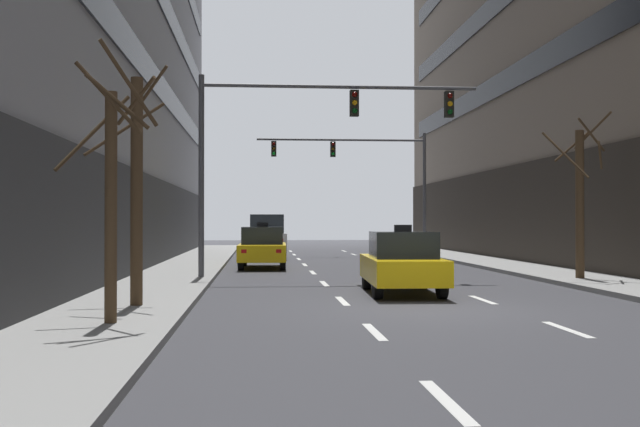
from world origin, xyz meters
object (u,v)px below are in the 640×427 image
at_px(street_tree_0, 136,185).
at_px(traffic_signal_1, 367,166).
at_px(car_driving_2, 267,236).
at_px(street_tree_2, 112,189).
at_px(traffic_signal_0, 299,130).
at_px(taxi_driving_1, 263,248).
at_px(street_tree_1, 580,198).
at_px(taxi_driving_0, 402,263).

bearing_deg(street_tree_0, traffic_signal_1, 71.53).
xyz_separation_m(car_driving_2, street_tree_2, (-2.91, -25.68, 1.34)).
bearing_deg(traffic_signal_0, street_tree_2, -109.33).
xyz_separation_m(traffic_signal_1, street_tree_2, (-8.45, -28.16, -2.50)).
bearing_deg(taxi_driving_1, car_driving_2, 88.35).
height_order(traffic_signal_0, street_tree_2, traffic_signal_0).
xyz_separation_m(taxi_driving_1, street_tree_1, (9.73, -7.91, 1.80)).
xyz_separation_m(taxi_driving_0, street_tree_0, (-6.26, -3.40, 1.84)).
bearing_deg(street_tree_1, street_tree_0, -152.08).
relative_size(taxi_driving_0, traffic_signal_0, 0.49).
bearing_deg(car_driving_2, taxi_driving_0, -80.32).
bearing_deg(street_tree_1, taxi_driving_1, 140.88).
height_order(taxi_driving_0, traffic_signal_1, traffic_signal_1).
bearing_deg(street_tree_1, traffic_signal_0, 170.16).
distance_m(car_driving_2, traffic_signal_0, 15.32).
relative_size(taxi_driving_0, street_tree_2, 0.93).
bearing_deg(street_tree_0, car_driving_2, 82.69).
bearing_deg(taxi_driving_1, street_tree_2, -98.77).
bearing_deg(street_tree_1, taxi_driving_0, -152.70).
height_order(taxi_driving_1, traffic_signal_1, traffic_signal_1).
bearing_deg(street_tree_0, taxi_driving_1, 79.47).
bearing_deg(taxi_driving_1, traffic_signal_1, 62.03).
bearing_deg(taxi_driving_0, taxi_driving_1, 107.85).
distance_m(taxi_driving_1, street_tree_2, 17.54).
height_order(taxi_driving_1, street_tree_2, street_tree_2).
bearing_deg(car_driving_2, street_tree_0, -97.31).
relative_size(traffic_signal_0, street_tree_1, 1.74).
bearing_deg(street_tree_1, street_tree_2, -142.94).
distance_m(taxi_driving_0, street_tree_2, 8.93).
distance_m(traffic_signal_0, traffic_signal_1, 17.93).
xyz_separation_m(taxi_driving_1, street_tree_0, (-2.69, -14.49, 1.82)).
relative_size(taxi_driving_1, street_tree_1, 0.87).
bearing_deg(traffic_signal_0, street_tree_1, -9.84).
relative_size(taxi_driving_0, street_tree_1, 0.85).
distance_m(taxi_driving_1, traffic_signal_0, 7.64).
bearing_deg(taxi_driving_1, taxi_driving_0, -72.15).
bearing_deg(traffic_signal_1, taxi_driving_1, -117.97).
relative_size(car_driving_2, traffic_signal_0, 0.52).
height_order(street_tree_0, street_tree_1, street_tree_1).
height_order(taxi_driving_1, car_driving_2, car_driving_2).
relative_size(taxi_driving_0, taxi_driving_1, 0.98).
height_order(taxi_driving_0, street_tree_1, street_tree_1).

